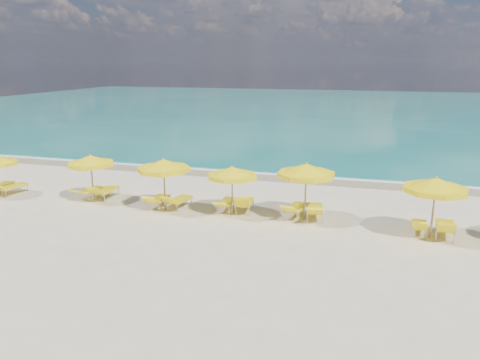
# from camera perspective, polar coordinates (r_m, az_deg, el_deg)

# --- Properties ---
(ground_plane) EXTENTS (120.00, 120.00, 0.00)m
(ground_plane) POSITION_cam_1_polar(r_m,az_deg,el_deg) (20.40, -1.19, -4.27)
(ground_plane) COLOR beige
(ocean) EXTENTS (120.00, 80.00, 0.30)m
(ocean) POSITION_cam_1_polar(r_m,az_deg,el_deg) (67.00, 11.37, 8.53)
(ocean) COLOR #136A62
(ocean) RESTS_ON ground
(wet_sand_band) EXTENTS (120.00, 2.60, 0.01)m
(wet_sand_band) POSITION_cam_1_polar(r_m,az_deg,el_deg) (27.27, 3.48, 0.52)
(wet_sand_band) COLOR tan
(wet_sand_band) RESTS_ON ground
(foam_line) EXTENTS (120.00, 1.20, 0.03)m
(foam_line) POSITION_cam_1_polar(r_m,az_deg,el_deg) (28.03, 3.85, 0.89)
(foam_line) COLOR white
(foam_line) RESTS_ON ground
(whitecap_near) EXTENTS (14.00, 0.36, 0.05)m
(whitecap_near) POSITION_cam_1_polar(r_m,az_deg,el_deg) (37.92, -2.13, 4.48)
(whitecap_near) COLOR white
(whitecap_near) RESTS_ON ground
(whitecap_far) EXTENTS (18.00, 0.30, 0.05)m
(whitecap_far) POSITION_cam_1_polar(r_m,az_deg,el_deg) (42.98, 19.08, 4.87)
(whitecap_far) COLOR white
(whitecap_far) RESTS_ON ground
(umbrella_1) EXTENTS (2.65, 2.65, 2.25)m
(umbrella_1) POSITION_cam_1_polar(r_m,az_deg,el_deg) (23.16, -17.75, 2.23)
(umbrella_1) COLOR tan
(umbrella_1) RESTS_ON ground
(umbrella_2) EXTENTS (3.01, 3.01, 2.39)m
(umbrella_2) POSITION_cam_1_polar(r_m,az_deg,el_deg) (20.78, -9.30, 1.73)
(umbrella_2) COLOR tan
(umbrella_2) RESTS_ON ground
(umbrella_3) EXTENTS (2.19, 2.19, 2.20)m
(umbrella_3) POSITION_cam_1_polar(r_m,az_deg,el_deg) (19.94, -0.97, 0.89)
(umbrella_3) COLOR tan
(umbrella_3) RESTS_ON ground
(umbrella_4) EXTENTS (3.17, 3.17, 2.47)m
(umbrella_4) POSITION_cam_1_polar(r_m,az_deg,el_deg) (19.49, 8.07, 1.13)
(umbrella_4) COLOR tan
(umbrella_4) RESTS_ON ground
(umbrella_5) EXTENTS (2.81, 2.81, 2.41)m
(umbrella_5) POSITION_cam_1_polar(r_m,az_deg,el_deg) (18.66, 22.75, -0.61)
(umbrella_5) COLOR tan
(umbrella_5) RESTS_ON ground
(lounger_0_left) EXTENTS (0.61, 1.65, 0.80)m
(lounger_0_left) POSITION_cam_1_polar(r_m,az_deg,el_deg) (26.86, -27.08, -0.82)
(lounger_0_left) COLOR #A5A8AD
(lounger_0_left) RESTS_ON ground
(lounger_0_right) EXTENTS (0.94, 1.91, 0.91)m
(lounger_0_right) POSITION_cam_1_polar(r_m,az_deg,el_deg) (26.07, -26.03, -1.07)
(lounger_0_right) COLOR #A5A8AD
(lounger_0_right) RESTS_ON ground
(lounger_1_left) EXTENTS (0.94, 1.90, 0.66)m
(lounger_1_left) POSITION_cam_1_polar(r_m,az_deg,el_deg) (24.04, -17.74, -1.54)
(lounger_1_left) COLOR #A5A8AD
(lounger_1_left) RESTS_ON ground
(lounger_1_right) EXTENTS (0.69, 1.97, 0.90)m
(lounger_1_right) POSITION_cam_1_polar(r_m,az_deg,el_deg) (23.60, -16.06, -1.63)
(lounger_1_right) COLOR #A5A8AD
(lounger_1_right) RESTS_ON ground
(lounger_2_left) EXTENTS (0.66, 1.85, 0.81)m
(lounger_2_left) POSITION_cam_1_polar(r_m,az_deg,el_deg) (21.72, -9.94, -2.70)
(lounger_2_left) COLOR #A5A8AD
(lounger_2_left) RESTS_ON ground
(lounger_2_right) EXTENTS (0.86, 1.91, 0.84)m
(lounger_2_right) POSITION_cam_1_polar(r_m,az_deg,el_deg) (21.43, -7.44, -2.82)
(lounger_2_right) COLOR #A5A8AD
(lounger_2_right) RESTS_ON ground
(lounger_3_left) EXTENTS (0.67, 1.90, 0.72)m
(lounger_3_left) POSITION_cam_1_polar(r_m,az_deg,el_deg) (20.95, -1.64, -3.14)
(lounger_3_left) COLOR #A5A8AD
(lounger_3_left) RESTS_ON ground
(lounger_3_right) EXTENTS (0.90, 2.00, 0.96)m
(lounger_3_right) POSITION_cam_1_polar(r_m,az_deg,el_deg) (20.80, 0.58, -3.18)
(lounger_3_right) COLOR #A5A8AD
(lounger_3_right) RESTS_ON ground
(lounger_4_left) EXTENTS (0.96, 2.04, 0.83)m
(lounger_4_left) POSITION_cam_1_polar(r_m,az_deg,el_deg) (20.24, 6.85, -3.83)
(lounger_4_left) COLOR #A5A8AD
(lounger_4_left) RESTS_ON ground
(lounger_4_right) EXTENTS (0.93, 2.10, 0.87)m
(lounger_4_right) POSITION_cam_1_polar(r_m,az_deg,el_deg) (20.12, 9.08, -3.99)
(lounger_4_right) COLOR #A5A8AD
(lounger_4_right) RESTS_ON ground
(lounger_5_left) EXTENTS (0.64, 1.64, 0.80)m
(lounger_5_left) POSITION_cam_1_polar(r_m,az_deg,el_deg) (19.47, 20.96, -5.55)
(lounger_5_left) COLOR #A5A8AD
(lounger_5_left) RESTS_ON ground
(lounger_5_right) EXTENTS (0.88, 2.03, 0.93)m
(lounger_5_right) POSITION_cam_1_polar(r_m,az_deg,el_deg) (19.47, 23.70, -5.69)
(lounger_5_right) COLOR #A5A8AD
(lounger_5_right) RESTS_ON ground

